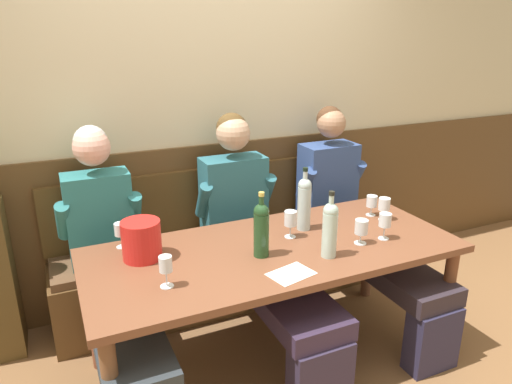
% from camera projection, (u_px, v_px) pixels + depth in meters
% --- Properties ---
extents(ground_plane, '(6.80, 6.80, 0.02)m').
position_uv_depth(ground_plane, '(282.00, 372.00, 2.66)').
color(ground_plane, brown).
rests_on(ground_plane, ground).
extents(room_wall_back, '(6.80, 0.08, 2.80)m').
position_uv_depth(room_wall_back, '(210.00, 98.00, 3.14)').
color(room_wall_back, beige).
rests_on(room_wall_back, ground).
extents(wood_wainscot_panel, '(6.80, 0.03, 1.09)m').
position_uv_depth(wood_wainscot_panel, '(217.00, 218.00, 3.37)').
color(wood_wainscot_panel, brown).
rests_on(wood_wainscot_panel, ground).
extents(wall_bench, '(2.30, 0.42, 0.94)m').
position_uv_depth(wall_bench, '(228.00, 264.00, 3.28)').
color(wall_bench, brown).
rests_on(wall_bench, ground).
extents(dining_table, '(2.00, 0.86, 0.72)m').
position_uv_depth(dining_table, '(274.00, 260.00, 2.55)').
color(dining_table, brown).
rests_on(dining_table, ground).
extents(person_left_seat, '(0.48, 1.31, 1.32)m').
position_uv_depth(person_left_seat, '(111.00, 263.00, 2.52)').
color(person_left_seat, '#2A3235').
rests_on(person_left_seat, ground).
extents(person_center_right_seat, '(0.52, 1.32, 1.34)m').
position_uv_depth(person_center_right_seat, '(255.00, 234.00, 2.86)').
color(person_center_right_seat, '#32293F').
rests_on(person_center_right_seat, ground).
extents(person_center_left_seat, '(0.50, 1.31, 1.33)m').
position_uv_depth(person_center_left_seat, '(354.00, 216.00, 3.16)').
color(person_center_left_seat, '#2B2741').
rests_on(person_center_left_seat, ground).
extents(ice_bucket, '(0.20, 0.20, 0.20)m').
position_uv_depth(ice_bucket, '(141.00, 240.00, 2.37)').
color(ice_bucket, red).
rests_on(ice_bucket, dining_table).
extents(wine_bottle_green_tall, '(0.08, 0.08, 0.35)m').
position_uv_depth(wine_bottle_green_tall, '(330.00, 228.00, 2.37)').
color(wine_bottle_green_tall, '#ACC7BB').
rests_on(wine_bottle_green_tall, dining_table).
extents(wine_bottle_amber_mid, '(0.08, 0.08, 0.37)m').
position_uv_depth(wine_bottle_amber_mid, '(304.00, 202.00, 2.70)').
color(wine_bottle_amber_mid, '#ACC2C0').
rests_on(wine_bottle_amber_mid, dining_table).
extents(wine_bottle_clear_water, '(0.08, 0.08, 0.35)m').
position_uv_depth(wine_bottle_clear_water, '(261.00, 228.00, 2.38)').
color(wine_bottle_clear_water, '#204422').
rests_on(wine_bottle_clear_water, dining_table).
extents(wine_glass_right_end, '(0.06, 0.06, 0.15)m').
position_uv_depth(wine_glass_right_end, '(166.00, 265.00, 2.10)').
color(wine_glass_right_end, silver).
rests_on(wine_glass_right_end, dining_table).
extents(wine_glass_mid_right, '(0.07, 0.07, 0.16)m').
position_uv_depth(wine_glass_mid_right, '(291.00, 220.00, 2.61)').
color(wine_glass_mid_right, silver).
rests_on(wine_glass_mid_right, dining_table).
extents(wine_glass_left_end, '(0.06, 0.06, 0.14)m').
position_uv_depth(wine_glass_left_end, '(121.00, 231.00, 2.49)').
color(wine_glass_left_end, silver).
rests_on(wine_glass_left_end, dining_table).
extents(wine_glass_near_bucket, '(0.07, 0.07, 0.14)m').
position_uv_depth(wine_glass_near_bucket, '(361.00, 228.00, 2.53)').
color(wine_glass_near_bucket, silver).
rests_on(wine_glass_near_bucket, dining_table).
extents(wine_glass_by_bottle, '(0.07, 0.07, 0.14)m').
position_uv_depth(wine_glass_by_bottle, '(384.00, 205.00, 2.85)').
color(wine_glass_by_bottle, silver).
rests_on(wine_glass_by_bottle, dining_table).
extents(wine_glass_mid_left, '(0.07, 0.07, 0.13)m').
position_uv_depth(wine_glass_mid_left, '(372.00, 202.00, 2.93)').
color(wine_glass_mid_left, silver).
rests_on(wine_glass_mid_left, dining_table).
extents(wine_glass_center_front, '(0.07, 0.07, 0.15)m').
position_uv_depth(wine_glass_center_front, '(385.00, 221.00, 2.59)').
color(wine_glass_center_front, silver).
rests_on(wine_glass_center_front, dining_table).
extents(tasting_sheet_left_guest, '(0.24, 0.19, 0.00)m').
position_uv_depth(tasting_sheet_left_guest, '(291.00, 274.00, 2.24)').
color(tasting_sheet_left_guest, white).
rests_on(tasting_sheet_left_guest, dining_table).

